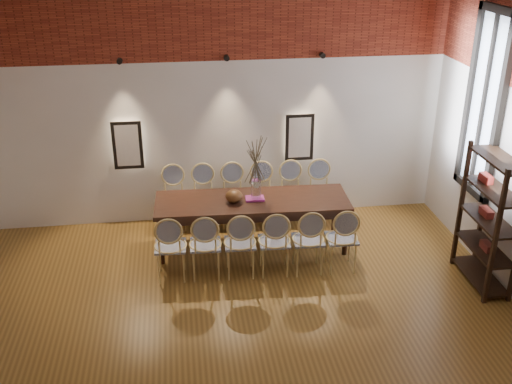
{
  "coord_description": "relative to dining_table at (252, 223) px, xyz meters",
  "views": [
    {
      "loc": [
        -0.55,
        -5.11,
        4.36
      ],
      "look_at": [
        0.44,
        2.05,
        1.05
      ],
      "focal_mm": 42.0,
      "sensor_mm": 36.0,
      "label": 1
    }
  ],
  "objects": [
    {
      "name": "spot_fixture_right",
      "position": [
        1.16,
        0.97,
        2.17
      ],
      "size": [
        0.08,
        0.1,
        0.08
      ],
      "primitive_type": "cylinder",
      "rotation": [
        1.57,
        0.0,
        0.0
      ],
      "color": "black",
      "rests_on": "wall_back"
    },
    {
      "name": "chair_far_d",
      "position": [
        0.26,
        0.71,
        0.09
      ],
      "size": [
        0.46,
        0.46,
        0.94
      ],
      "primitive_type": null,
      "rotation": [
        0.0,
        0.0,
        3.1
      ],
      "color": "tan",
      "rests_on": "floor"
    },
    {
      "name": "chair_near_a",
      "position": [
        -1.17,
        -0.67,
        0.09
      ],
      "size": [
        0.46,
        0.46,
        0.94
      ],
      "primitive_type": null,
      "rotation": [
        0.0,
        0.0,
        -0.04
      ],
      "color": "tan",
      "rests_on": "floor"
    },
    {
      "name": "chair_near_f",
      "position": [
        1.11,
        -0.76,
        0.09
      ],
      "size": [
        0.46,
        0.46,
        0.94
      ],
      "primitive_type": null,
      "rotation": [
        0.0,
        0.0,
        -0.04
      ],
      "color": "tan",
      "rests_on": "floor"
    },
    {
      "name": "dried_branches",
      "position": [
        0.05,
        -0.0,
        0.98
      ],
      "size": [
        0.5,
        0.5,
        0.7
      ],
      "primitive_type": null,
      "color": "#453B27",
      "rests_on": "vase"
    },
    {
      "name": "chair_near_e",
      "position": [
        0.65,
        -0.75,
        0.09
      ],
      "size": [
        0.46,
        0.46,
        0.94
      ],
      "primitive_type": null,
      "rotation": [
        0.0,
        0.0,
        -0.04
      ],
      "color": "tan",
      "rests_on": "floor"
    },
    {
      "name": "chair_far_c",
      "position": [
        -0.2,
        0.73,
        0.09
      ],
      "size": [
        0.46,
        0.46,
        0.94
      ],
      "primitive_type": null,
      "rotation": [
        0.0,
        0.0,
        3.1
      ],
      "color": "tan",
      "rests_on": "floor"
    },
    {
      "name": "chair_near_d",
      "position": [
        0.2,
        -0.73,
        0.09
      ],
      "size": [
        0.46,
        0.46,
        0.94
      ],
      "primitive_type": null,
      "rotation": [
        0.0,
        0.0,
        -0.04
      ],
      "color": "tan",
      "rests_on": "floor"
    },
    {
      "name": "bowl",
      "position": [
        -0.26,
        -0.04,
        0.46
      ],
      "size": [
        0.24,
        0.24,
        0.18
      ],
      "primitive_type": "ellipsoid",
      "color": "brown",
      "rests_on": "dining_table"
    },
    {
      "name": "window_mullion",
      "position": [
        3.0,
        -0.45,
        1.77
      ],
      "size": [
        0.06,
        0.06,
        2.4
      ],
      "primitive_type": "cube",
      "color": "black",
      "rests_on": "wall_right"
    },
    {
      "name": "window_glass",
      "position": [
        3.02,
        -0.45,
        1.77
      ],
      "size": [
        0.02,
        0.78,
        2.38
      ],
      "primitive_type": "cube",
      "color": "silver",
      "rests_on": "wall_right"
    },
    {
      "name": "chair_far_a",
      "position": [
        -1.11,
        0.76,
        0.09
      ],
      "size": [
        0.46,
        0.46,
        0.94
      ],
      "primitive_type": null,
      "rotation": [
        0.0,
        0.0,
        3.1
      ],
      "color": "tan",
      "rests_on": "floor"
    },
    {
      "name": "floor",
      "position": [
        -0.44,
        -2.45,
        -0.39
      ],
      "size": [
        7.0,
        7.0,
        0.02
      ],
      "primitive_type": "cube",
      "color": "olive",
      "rests_on": "ground"
    },
    {
      "name": "dining_table",
      "position": [
        0.0,
        0.0,
        0.0
      ],
      "size": [
        2.76,
        0.99,
        0.75
      ],
      "primitive_type": "cube",
      "rotation": [
        0.0,
        0.0,
        -0.04
      ],
      "color": "#321A11",
      "rests_on": "floor"
    },
    {
      "name": "spot_fixture_mid",
      "position": [
        -0.24,
        0.97,
        2.17
      ],
      "size": [
        0.08,
        0.1,
        0.08
      ],
      "primitive_type": "cylinder",
      "rotation": [
        1.57,
        0.0,
        0.0
      ],
      "color": "black",
      "rests_on": "wall_back"
    },
    {
      "name": "chair_far_e",
      "position": [
        0.71,
        0.69,
        0.09
      ],
      "size": [
        0.46,
        0.46,
        0.94
      ],
      "primitive_type": null,
      "rotation": [
        0.0,
        0.0,
        3.1
      ],
      "color": "tan",
      "rests_on": "floor"
    },
    {
      "name": "wall_back",
      "position": [
        -0.44,
        1.1,
        1.62
      ],
      "size": [
        7.0,
        0.1,
        4.0
      ],
      "primitive_type": "cube",
      "color": "silver",
      "rests_on": "ground"
    },
    {
      "name": "chair_far_b",
      "position": [
        -0.65,
        0.75,
        0.09
      ],
      "size": [
        0.46,
        0.46,
        0.94
      ],
      "primitive_type": null,
      "rotation": [
        0.0,
        0.0,
        3.1
      ],
      "color": "tan",
      "rests_on": "floor"
    },
    {
      "name": "chair_far_f",
      "position": [
        1.17,
        0.67,
        0.09
      ],
      "size": [
        0.46,
        0.46,
        0.94
      ],
      "primitive_type": null,
      "rotation": [
        0.0,
        0.0,
        3.1
      ],
      "color": "tan",
      "rests_on": "floor"
    },
    {
      "name": "brick_band_front",
      "position": [
        -0.44,
        -5.93,
        2.88
      ],
      "size": [
        7.0,
        0.02,
        1.5
      ],
      "primitive_type": "cube",
      "color": "maroon",
      "rests_on": "ground"
    },
    {
      "name": "shelving_rack",
      "position": [
        2.84,
        -1.33,
        0.53
      ],
      "size": [
        0.39,
        1.0,
        1.8
      ],
      "primitive_type": null,
      "rotation": [
        0.0,
        0.0,
        -0.01
      ],
      "color": "black",
      "rests_on": "floor"
    },
    {
      "name": "niche_left",
      "position": [
        -1.74,
        1.0,
        0.93
      ],
      "size": [
        0.36,
        0.06,
        0.66
      ],
      "primitive_type": "cube",
      "color": "#FFEAC6",
      "rests_on": "wall_back"
    },
    {
      "name": "chair_near_c",
      "position": [
        -0.26,
        -0.71,
        0.09
      ],
      "size": [
        0.46,
        0.46,
        0.94
      ],
      "primitive_type": null,
      "rotation": [
        0.0,
        0.0,
        -0.04
      ],
      "color": "tan",
      "rests_on": "floor"
    },
    {
      "name": "spot_fixture_left",
      "position": [
        -1.74,
        0.97,
        2.17
      ],
      "size": [
        0.08,
        0.1,
        0.08
      ],
      "primitive_type": "cylinder",
      "rotation": [
        1.57,
        0.0,
        0.0
      ],
      "color": "black",
      "rests_on": "wall_back"
    },
    {
      "name": "brick_band_back",
      "position": [
        -0.44,
        1.03,
        2.88
      ],
      "size": [
        7.0,
        0.02,
        1.5
      ],
      "primitive_type": "cube",
      "color": "maroon",
      "rests_on": "ground"
    },
    {
      "name": "niche_right",
      "position": [
        0.86,
        1.0,
        0.93
      ],
      "size": [
        0.36,
        0.06,
        0.66
      ],
      "primitive_type": "cube",
      "color": "#FFEAC6",
      "rests_on": "wall_back"
    },
    {
      "name": "window_frame",
      "position": [
        3.0,
        -0.45,
        1.77
      ],
      "size": [
        0.08,
        0.9,
        2.5
      ],
      "primitive_type": "cube",
      "color": "black",
      "rests_on": "wall_right"
    },
    {
      "name": "vase",
      "position": [
        0.05,
        -0.0,
        0.53
      ],
      "size": [
        0.14,
        0.14,
        0.3
      ],
      "primitive_type": "cylinder",
      "color": "silver",
      "rests_on": "dining_table"
    },
    {
      "name": "chair_near_b",
      "position": [
        -0.71,
        -0.69,
        0.09
      ],
      "size": [
        0.46,
        0.46,
        0.94
      ],
      "primitive_type": null,
      "rotation": [
        0.0,
        0.0,
        -0.04
      ],
      "color": "tan",
      "rests_on": "floor"
    },
    {
      "name": "book",
      "position": [
        0.04,
        -0.0,
        0.39
      ],
      "size": [
        0.27,
        0.19,
        0.03
      ],
      "primitive_type": "cube",
      "rotation": [
        0.0,
        0.0,
        -0.04
      ],
      "color": "#9A2982",
      "rests_on": "dining_table"
    }
  ]
}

